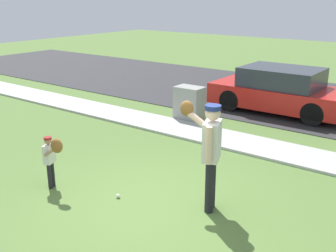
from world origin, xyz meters
name	(u,v)px	position (x,y,z in m)	size (l,w,h in m)	color
ground_plane	(247,147)	(0.00, 3.50, 0.00)	(48.00, 48.00, 0.00)	#567538
sidewalk_strip	(249,144)	(0.00, 3.60, 0.03)	(36.00, 1.20, 0.06)	#B2B2AD
road_surface	(318,102)	(0.00, 8.60, 0.01)	(36.00, 6.80, 0.02)	#2D2D30
person_adult	(209,146)	(0.79, 0.47, 1.10)	(0.85, 0.59, 1.77)	black
person_child	(52,154)	(-1.81, -0.57, 0.67)	(0.52, 0.33, 1.02)	black
baseball	(118,196)	(-0.64, -0.14, 0.04)	(0.07, 0.07, 0.07)	white
utility_cabinet	(189,104)	(-2.27, 4.47, 0.48)	(0.77, 0.52, 0.95)	gray
parked_hatchback_red	(280,91)	(-0.56, 6.72, 0.66)	(4.00, 1.75, 1.33)	red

